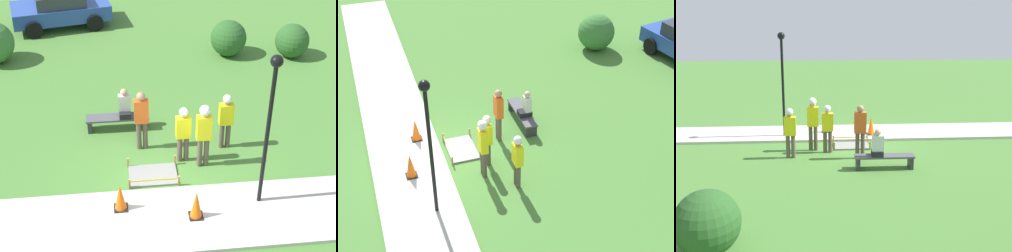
{
  "view_description": "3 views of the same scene",
  "coord_description": "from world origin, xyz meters",
  "views": [
    {
      "loc": [
        -1.0,
        -10.01,
        8.84
      ],
      "look_at": [
        0.22,
        1.21,
        1.19
      ],
      "focal_mm": 55.0,
      "sensor_mm": 36.0,
      "label": 1
    },
    {
      "loc": [
        12.57,
        -2.18,
        9.83
      ],
      "look_at": [
        0.16,
        1.97,
        0.89
      ],
      "focal_mm": 55.0,
      "sensor_mm": 36.0,
      "label": 2
    },
    {
      "loc": [
        0.95,
        15.45,
        4.73
      ],
      "look_at": [
        0.06,
        1.35,
        0.99
      ],
      "focal_mm": 45.0,
      "sensor_mm": 36.0,
      "label": 3
    }
  ],
  "objects": [
    {
      "name": "traffic_cone_far_patch",
      "position": [
        0.64,
        -1.11,
        0.48
      ],
      "size": [
        0.34,
        0.34,
        0.76
      ],
      "color": "black",
      "rests_on": "sidewalk"
    },
    {
      "name": "wet_concrete_patch",
      "position": [
        -0.25,
        0.62,
        0.04
      ],
      "size": [
        1.33,
        0.94,
        0.31
      ],
      "color": "gray",
      "rests_on": "ground_plane"
    },
    {
      "name": "lamppost_near",
      "position": [
        2.29,
        -0.72,
        2.71
      ],
      "size": [
        0.28,
        0.28,
        4.01
      ],
      "color": "black",
      "rests_on": "sidewalk"
    },
    {
      "name": "traffic_cone_near_patch",
      "position": [
        -1.14,
        -0.64,
        0.46
      ],
      "size": [
        0.34,
        0.34,
        0.74
      ],
      "color": "black",
      "rests_on": "sidewalk"
    },
    {
      "name": "bystander_in_orange_shirt",
      "position": [
        -0.45,
        1.92,
        1.06
      ],
      "size": [
        0.4,
        0.24,
        1.85
      ],
      "color": "brown",
      "rests_on": "ground_plane"
    },
    {
      "name": "parked_car_blue",
      "position": [
        -3.28,
        11.12,
        0.79
      ],
      "size": [
        4.34,
        2.7,
        1.52
      ],
      "rotation": [
        0.0,
        0.0,
        0.19
      ],
      "color": "#28479E",
      "rests_on": "ground_plane"
    },
    {
      "name": "shrub_rounded_near",
      "position": [
        5.57,
        7.21,
        0.64
      ],
      "size": [
        1.28,
        1.28,
        1.28
      ],
      "color": "#285623",
      "rests_on": "ground_plane"
    },
    {
      "name": "worker_supervisor",
      "position": [
        1.14,
        0.95,
        1.17
      ],
      "size": [
        0.4,
        0.28,
        1.92
      ],
      "color": "brown",
      "rests_on": "ground_plane"
    },
    {
      "name": "shrub_rounded_far",
      "position": [
        3.21,
        7.61,
        0.68
      ],
      "size": [
        1.36,
        1.36,
        1.36
      ],
      "color": "#285623",
      "rests_on": "ground_plane"
    },
    {
      "name": "worker_trainee",
      "position": [
        1.9,
        1.73,
        1.02
      ],
      "size": [
        0.4,
        0.25,
        1.73
      ],
      "color": "brown",
      "rests_on": "ground_plane"
    },
    {
      "name": "sidewalk",
      "position": [
        0.0,
        -1.11,
        0.05
      ],
      "size": [
        28.0,
        2.21,
        0.1
      ],
      "color": "#BCB7AD",
      "rests_on": "ground_plane"
    },
    {
      "name": "worker_assistant",
      "position": [
        0.63,
        1.23,
        1.01
      ],
      "size": [
        0.4,
        0.25,
        1.71
      ],
      "color": "brown",
      "rests_on": "ground_plane"
    },
    {
      "name": "person_seated_on_bench",
      "position": [
        -0.89,
        3.02,
        0.79
      ],
      "size": [
        0.36,
        0.44,
        0.89
      ],
      "color": "black",
      "rests_on": "park_bench"
    },
    {
      "name": "ground_plane",
      "position": [
        0.0,
        0.0,
        0.0
      ],
      "size": [
        60.0,
        60.0,
        0.0
      ],
      "primitive_type": "plane",
      "color": "#477A33"
    },
    {
      "name": "park_bench",
      "position": [
        -1.12,
        2.97,
        0.32
      ],
      "size": [
        1.88,
        0.44,
        0.44
      ],
      "color": "#2D2D33",
      "rests_on": "ground_plane"
    }
  ]
}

